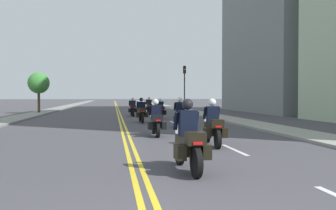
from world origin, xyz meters
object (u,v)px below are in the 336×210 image
at_px(motorcycle_2, 156,121).
at_px(motorcycle_3, 180,115).
at_px(motorcycle_6, 132,109).
at_px(traffic_light_far, 185,80).
at_px(motorcycle_1, 213,127).
at_px(motorcycle_4, 141,112).
at_px(motorcycle_5, 160,110).
at_px(street_tree_1, 39,83).
at_px(motorcycle_0, 189,142).
at_px(motorcycle_7, 149,107).

height_order(motorcycle_2, motorcycle_3, motorcycle_3).
distance_m(motorcycle_6, traffic_light_far, 9.70).
distance_m(motorcycle_1, motorcycle_6, 18.87).
height_order(motorcycle_1, motorcycle_4, motorcycle_1).
distance_m(motorcycle_5, street_tree_1, 14.50).
bearing_deg(motorcycle_5, motorcycle_2, -100.23).
bearing_deg(motorcycle_1, street_tree_1, 116.08).
distance_m(motorcycle_2, traffic_light_far, 23.47).
bearing_deg(traffic_light_far, motorcycle_3, -101.92).
height_order(motorcycle_0, street_tree_1, street_tree_1).
bearing_deg(motorcycle_4, street_tree_1, 122.60).
relative_size(motorcycle_0, motorcycle_6, 0.97).
xyz_separation_m(motorcycle_2, traffic_light_far, (5.72, 22.60, 2.73)).
xyz_separation_m(motorcycle_0, motorcycle_7, (1.73, 26.94, -0.01)).
relative_size(motorcycle_2, street_tree_1, 0.54).
distance_m(motorcycle_5, motorcycle_7, 8.05).
bearing_deg(motorcycle_7, motorcycle_0, -94.94).
distance_m(traffic_light_far, street_tree_1, 14.72).
bearing_deg(motorcycle_0, motorcycle_4, 86.72).
height_order(motorcycle_1, motorcycle_7, motorcycle_1).
xyz_separation_m(motorcycle_2, motorcycle_7, (1.60, 19.50, 0.02)).
xyz_separation_m(motorcycle_1, motorcycle_6, (-1.78, 18.78, -0.02)).
bearing_deg(motorcycle_3, street_tree_1, 120.47).
relative_size(traffic_light_far, street_tree_1, 1.23).
relative_size(motorcycle_4, traffic_light_far, 0.47).
distance_m(motorcycle_2, motorcycle_5, 11.57).
relative_size(motorcycle_6, motorcycle_7, 1.07).
xyz_separation_m(motorcycle_0, motorcycle_2, (0.13, 7.44, -0.03)).
relative_size(motorcycle_0, street_tree_1, 0.55).
height_order(motorcycle_4, street_tree_1, street_tree_1).
height_order(motorcycle_2, motorcycle_7, motorcycle_7).
bearing_deg(motorcycle_1, traffic_light_far, 83.82).
bearing_deg(motorcycle_1, motorcycle_5, 92.55).
xyz_separation_m(motorcycle_3, motorcycle_6, (-1.96, 11.55, -0.02)).
bearing_deg(motorcycle_7, street_tree_1, 170.11).
bearing_deg(motorcycle_3, motorcycle_7, 89.26).
relative_size(motorcycle_0, motorcycle_2, 1.02).
height_order(motorcycle_3, street_tree_1, street_tree_1).
bearing_deg(motorcycle_5, street_tree_1, 135.69).
relative_size(motorcycle_1, motorcycle_4, 0.98).
distance_m(motorcycle_7, traffic_light_far, 5.82).
height_order(motorcycle_1, street_tree_1, street_tree_1).
distance_m(motorcycle_3, motorcycle_6, 11.71).
bearing_deg(motorcycle_4, motorcycle_2, -91.52).
relative_size(motorcycle_4, motorcycle_7, 1.10).
xyz_separation_m(motorcycle_1, street_tree_1, (-10.50, 24.48, 2.28)).
relative_size(motorcycle_1, motorcycle_6, 1.01).
bearing_deg(motorcycle_1, motorcycle_7, 92.81).
xyz_separation_m(motorcycle_1, motorcycle_3, (0.18, 7.24, 0.00)).
bearing_deg(motorcycle_3, motorcycle_2, -115.83).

